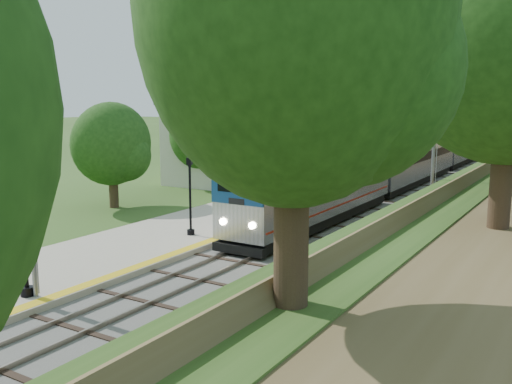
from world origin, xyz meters
The scene contains 12 objects.
ground centered at (0.00, 0.00, 0.00)m, with size 320.00×320.00×0.00m, color #2D4C19.
trackbed centered at (2.00, 60.00, 0.07)m, with size 9.50×170.00×0.28m.
platform centered at (-5.20, 16.00, 0.19)m, with size 6.40×68.00×0.38m, color #A49984.
yellow_stripe centered at (-2.35, 16.00, 0.39)m, with size 0.55×68.00×0.01m, color gold.
station_building centered at (-14.00, 30.00, 4.09)m, with size 8.60×6.60×8.00m.
signal_gantry centered at (2.47, 54.99, 4.82)m, with size 8.40×0.38×6.20m.
trees_behind_platform centered at (-11.17, 20.67, 4.53)m, with size 7.82×53.32×7.21m.
train centered at (0.00, 57.72, 2.16)m, with size 2.83×94.23×4.16m.
lamppost_mid centered at (-3.22, 2.74, 2.55)m, with size 0.48×0.48×4.86m.
lamppost_far centered at (-3.93, 13.14, 2.17)m, with size 0.40×0.40×4.02m.
signal_platform centered at (-2.90, 2.86, 3.93)m, with size 0.34×0.27×5.78m.
signal_farside centered at (6.20, 21.34, 3.79)m, with size 0.33×0.26×6.01m.
Camera 1 is at (14.04, -9.65, 7.42)m, focal length 40.00 mm.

